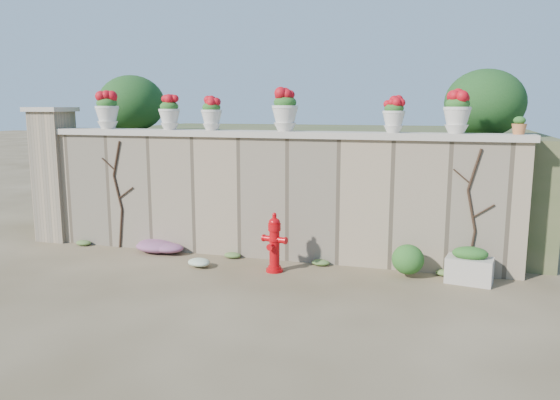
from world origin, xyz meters
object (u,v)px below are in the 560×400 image
(urn_pot_0, at_px, (107,111))
(planter_box, at_px, (469,266))
(fire_hydrant, at_px, (274,242))
(terracotta_pot, at_px, (519,126))

(urn_pot_0, bearing_deg, planter_box, -4.85)
(fire_hydrant, xyz_separation_m, urn_pot_0, (-3.35, 0.81, 1.96))
(urn_pot_0, relative_size, terracotta_pot, 2.61)
(fire_hydrant, height_order, urn_pot_0, urn_pot_0)
(urn_pot_0, xyz_separation_m, terracotta_pot, (6.76, 0.00, -0.21))
(planter_box, bearing_deg, urn_pot_0, -175.31)
(fire_hydrant, distance_m, planter_box, 2.85)
(planter_box, relative_size, urn_pot_0, 1.06)
(terracotta_pot, bearing_deg, planter_box, -138.06)
(fire_hydrant, relative_size, terracotta_pot, 3.68)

